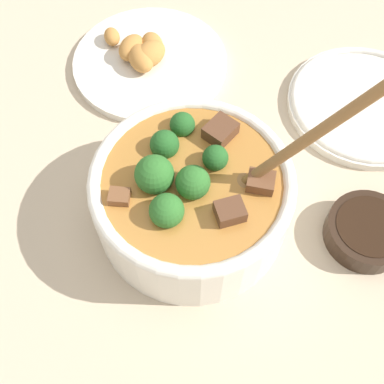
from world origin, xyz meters
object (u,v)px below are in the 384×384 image
object	(u,v)px
stew_bowl	(192,194)
empty_plate	(365,103)
food_plate	(148,59)
condiment_bowl	(367,231)

from	to	relation	value
stew_bowl	empty_plate	xyz separation A→B (m)	(-0.16, 0.26, -0.05)
food_plate	stew_bowl	bearing A→B (deg)	9.86
empty_plate	food_plate	bearing A→B (deg)	-109.46
condiment_bowl	food_plate	xyz separation A→B (m)	(-0.31, -0.26, -0.01)
stew_bowl	empty_plate	size ratio (longest dim) A/B	1.32
stew_bowl	food_plate	size ratio (longest dim) A/B	1.25
stew_bowl	food_plate	xyz separation A→B (m)	(-0.27, -0.05, -0.04)
food_plate	condiment_bowl	bearing A→B (deg)	39.28
empty_plate	food_plate	size ratio (longest dim) A/B	0.94
stew_bowl	food_plate	bearing A→B (deg)	-170.14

